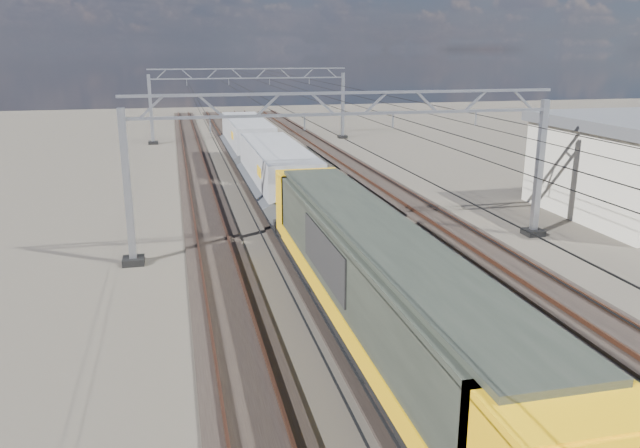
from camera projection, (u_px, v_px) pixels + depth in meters
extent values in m
plane|color=#29251E|center=(375.00, 278.00, 24.97)|extent=(160.00, 160.00, 0.00)
cube|color=black|center=(224.00, 290.00, 23.64)|extent=(2.60, 140.00, 0.12)
cube|color=brown|center=(205.00, 287.00, 23.43)|extent=(0.08, 140.00, 0.16)
cube|color=brown|center=(243.00, 284.00, 23.75)|extent=(0.08, 140.00, 0.16)
cube|color=black|center=(326.00, 281.00, 24.51)|extent=(2.60, 140.00, 0.12)
cube|color=brown|center=(308.00, 279.00, 24.31)|extent=(0.08, 140.00, 0.16)
cube|color=brown|center=(344.00, 276.00, 24.63)|extent=(0.08, 140.00, 0.16)
cube|color=black|center=(421.00, 273.00, 25.39)|extent=(2.60, 140.00, 0.12)
cube|color=brown|center=(405.00, 271.00, 25.19)|extent=(0.08, 140.00, 0.16)
cube|color=brown|center=(438.00, 268.00, 25.51)|extent=(0.08, 140.00, 0.16)
cube|color=black|center=(510.00, 266.00, 26.27)|extent=(2.60, 140.00, 0.12)
cube|color=brown|center=(495.00, 263.00, 26.07)|extent=(0.08, 140.00, 0.16)
cube|color=brown|center=(526.00, 261.00, 26.38)|extent=(0.08, 140.00, 0.16)
cube|color=#90949E|center=(127.00, 189.00, 25.74)|extent=(0.30, 0.30, 6.60)
cube|color=#90949E|center=(539.00, 169.00, 29.91)|extent=(0.30, 0.30, 6.60)
cube|color=black|center=(134.00, 261.00, 26.59)|extent=(0.90, 0.90, 0.30)
cube|color=black|center=(533.00, 232.00, 30.76)|extent=(0.90, 0.90, 0.30)
cube|color=#90949E|center=(350.00, 93.00, 26.82)|extent=(19.30, 0.18, 0.12)
cube|color=#90949E|center=(349.00, 114.00, 27.06)|extent=(19.30, 0.18, 0.12)
cube|color=#90949E|center=(151.00, 107.00, 25.11)|extent=(1.03, 0.10, 0.94)
cube|color=#90949E|center=(211.00, 106.00, 25.64)|extent=(1.03, 0.10, 0.94)
cube|color=#90949E|center=(268.00, 105.00, 26.16)|extent=(1.03, 0.10, 0.94)
cube|color=#90949E|center=(323.00, 104.00, 26.68)|extent=(1.03, 0.10, 0.94)
cube|color=#90949E|center=(376.00, 103.00, 27.20)|extent=(1.03, 0.10, 0.94)
cube|color=#90949E|center=(427.00, 102.00, 27.72)|extent=(1.03, 0.10, 0.94)
cube|color=#90949E|center=(476.00, 101.00, 28.24)|extent=(1.03, 0.10, 0.94)
cube|color=#90949E|center=(523.00, 100.00, 28.76)|extent=(1.03, 0.10, 0.94)
cube|color=#90949E|center=(210.00, 125.00, 25.83)|extent=(0.06, 0.06, 0.65)
cube|color=#90949E|center=(304.00, 123.00, 26.71)|extent=(0.06, 0.06, 0.65)
cube|color=#90949E|center=(393.00, 120.00, 27.59)|extent=(0.06, 0.06, 0.65)
cube|color=#90949E|center=(476.00, 118.00, 28.46)|extent=(0.06, 0.06, 0.65)
cube|color=#90949E|center=(151.00, 110.00, 59.50)|extent=(0.30, 0.30, 6.60)
cube|color=#90949E|center=(343.00, 106.00, 63.67)|extent=(0.30, 0.30, 6.60)
cube|color=black|center=(153.00, 143.00, 60.35)|extent=(0.90, 0.90, 0.30)
cube|color=black|center=(342.00, 137.00, 64.52)|extent=(0.90, 0.90, 0.30)
cube|color=#90949E|center=(249.00, 69.00, 60.57)|extent=(19.30, 0.18, 0.12)
cube|color=#90949E|center=(249.00, 78.00, 60.81)|extent=(19.30, 0.18, 0.12)
cube|color=#90949E|center=(161.00, 74.00, 58.87)|extent=(1.03, 0.10, 0.94)
cube|color=#90949E|center=(187.00, 74.00, 59.39)|extent=(1.03, 0.10, 0.94)
cube|color=#90949E|center=(212.00, 74.00, 59.91)|extent=(1.03, 0.10, 0.94)
cube|color=#90949E|center=(237.00, 74.00, 60.43)|extent=(1.03, 0.10, 0.94)
cube|color=#90949E|center=(261.00, 73.00, 60.95)|extent=(1.03, 0.10, 0.94)
cube|color=#90949E|center=(285.00, 73.00, 61.47)|extent=(1.03, 0.10, 0.94)
cube|color=#90949E|center=(309.00, 73.00, 61.99)|extent=(1.03, 0.10, 0.94)
cube|color=#90949E|center=(332.00, 73.00, 62.51)|extent=(1.03, 0.10, 0.94)
cube|color=#90949E|center=(187.00, 82.00, 59.58)|extent=(0.06, 0.06, 0.65)
cube|color=#90949E|center=(229.00, 82.00, 60.46)|extent=(0.06, 0.06, 0.65)
cube|color=#90949E|center=(270.00, 81.00, 61.34)|extent=(0.06, 0.06, 0.65)
cube|color=#90949E|center=(309.00, 81.00, 62.22)|extent=(0.06, 0.06, 0.65)
cylinder|color=black|center=(205.00, 122.00, 29.67)|extent=(0.03, 140.00, 0.03)
cylinder|color=black|center=(205.00, 112.00, 29.53)|extent=(0.03, 140.00, 0.03)
cylinder|color=black|center=(288.00, 120.00, 30.55)|extent=(0.03, 140.00, 0.03)
cylinder|color=black|center=(288.00, 110.00, 30.41)|extent=(0.03, 140.00, 0.03)
cylinder|color=black|center=(366.00, 118.00, 31.42)|extent=(0.03, 140.00, 0.03)
cylinder|color=black|center=(366.00, 108.00, 31.29)|extent=(0.03, 140.00, 0.03)
cylinder|color=black|center=(440.00, 116.00, 32.30)|extent=(0.03, 140.00, 0.03)
cylinder|color=black|center=(440.00, 107.00, 32.17)|extent=(0.03, 140.00, 0.03)
cube|color=black|center=(324.00, 262.00, 24.66)|extent=(2.20, 3.60, 0.60)
cube|color=black|center=(375.00, 319.00, 18.47)|extent=(2.65, 20.00, 0.25)
cube|color=black|center=(375.00, 331.00, 18.57)|extent=(2.20, 4.50, 0.75)
cube|color=#242922|center=(377.00, 274.00, 18.08)|extent=(2.65, 17.00, 2.60)
cube|color=#FFB90D|center=(332.00, 310.00, 18.06)|extent=(0.04, 17.00, 0.60)
cube|color=#FFB90D|center=(419.00, 302.00, 18.65)|extent=(0.04, 17.00, 0.60)
cube|color=black|center=(323.00, 256.00, 18.63)|extent=(0.05, 5.00, 1.40)
cube|color=black|center=(409.00, 249.00, 19.23)|extent=(0.05, 5.00, 1.40)
cube|color=#242922|center=(378.00, 229.00, 17.71)|extent=(2.25, 18.00, 0.15)
cube|color=#FFB90D|center=(310.00, 202.00, 26.62)|extent=(2.65, 1.80, 2.60)
cube|color=#FFB90D|center=(305.00, 186.00, 27.37)|extent=(2.60, 0.46, 1.52)
cube|color=black|center=(293.00, 184.00, 27.32)|extent=(0.85, 0.08, 0.75)
cube|color=black|center=(317.00, 183.00, 27.56)|extent=(0.85, 0.08, 0.75)
cylinder|color=black|center=(286.00, 228.00, 27.93)|extent=(0.36, 0.50, 0.36)
cylinder|color=black|center=(323.00, 225.00, 28.31)|extent=(0.36, 0.50, 0.36)
cylinder|color=white|center=(292.00, 215.00, 27.73)|extent=(0.20, 0.08, 0.20)
cylinder|color=white|center=(318.00, 213.00, 28.00)|extent=(0.20, 0.08, 0.20)
cube|color=black|center=(293.00, 219.00, 30.95)|extent=(2.20, 2.60, 0.55)
cube|color=black|center=(266.00, 183.00, 39.39)|extent=(2.20, 2.60, 0.55)
cube|color=black|center=(278.00, 193.00, 35.08)|extent=(2.40, 13.00, 0.20)
cube|color=gray|center=(277.00, 162.00, 34.61)|extent=(2.80, 12.00, 1.80)
cube|color=#4D5055|center=(261.00, 185.00, 34.74)|extent=(1.48, 12.00, 1.36)
cube|color=#4D5055|center=(294.00, 184.00, 35.16)|extent=(1.48, 12.00, 1.36)
cube|color=#FFB90D|center=(259.00, 172.00, 31.46)|extent=(0.04, 1.20, 0.50)
cube|color=black|center=(255.00, 168.00, 44.27)|extent=(2.20, 2.60, 0.55)
cube|color=black|center=(241.00, 149.00, 52.71)|extent=(2.20, 2.60, 0.55)
cube|color=black|center=(248.00, 153.00, 48.39)|extent=(2.40, 13.00, 0.20)
cube|color=gray|center=(247.00, 131.00, 47.93)|extent=(2.80, 12.00, 1.80)
cube|color=#4D5055|center=(235.00, 148.00, 48.05)|extent=(1.48, 12.00, 1.36)
cube|color=#4D5055|center=(260.00, 147.00, 48.47)|extent=(1.48, 12.00, 1.36)
cube|color=#FFB90D|center=(232.00, 135.00, 44.77)|extent=(0.04, 1.20, 0.50)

